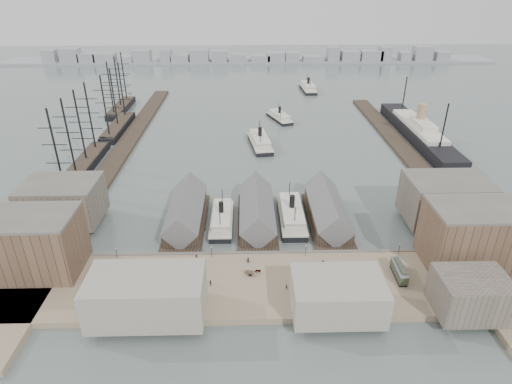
{
  "coord_description": "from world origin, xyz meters",
  "views": [
    {
      "loc": [
        -3.66,
        -119.05,
        83.01
      ],
      "look_at": [
        0.0,
        30.0,
        6.0
      ],
      "focal_mm": 30.0,
      "sensor_mm": 36.0,
      "label": 1
    }
  ],
  "objects_px": {
    "horse_cart_left": "(134,268)",
    "horse_cart_center": "(255,272)",
    "tram": "(399,271)",
    "ocean_steamer": "(418,131)",
    "ferry_docked_west": "(222,218)",
    "horse_cart_right": "(308,289)"
  },
  "relations": [
    {
      "from": "ferry_docked_west",
      "to": "tram",
      "type": "relative_size",
      "value": 2.53
    },
    {
      "from": "ferry_docked_west",
      "to": "ocean_steamer",
      "type": "bearing_deg",
      "value": 40.11
    },
    {
      "from": "tram",
      "to": "horse_cart_right",
      "type": "height_order",
      "value": "tram"
    },
    {
      "from": "tram",
      "to": "ocean_steamer",
      "type": "bearing_deg",
      "value": 69.0
    },
    {
      "from": "tram",
      "to": "horse_cart_right",
      "type": "distance_m",
      "value": 28.46
    },
    {
      "from": "ferry_docked_west",
      "to": "horse_cart_right",
      "type": "distance_m",
      "value": 48.5
    },
    {
      "from": "horse_cart_left",
      "to": "horse_cart_center",
      "type": "height_order",
      "value": "horse_cart_left"
    },
    {
      "from": "ocean_steamer",
      "to": "horse_cart_left",
      "type": "relative_size",
      "value": 20.84
    },
    {
      "from": "ferry_docked_west",
      "to": "horse_cart_center",
      "type": "bearing_deg",
      "value": -70.27
    },
    {
      "from": "ferry_docked_west",
      "to": "horse_cart_left",
      "type": "distance_m",
      "value": 39.08
    },
    {
      "from": "horse_cart_left",
      "to": "ferry_docked_west",
      "type": "bearing_deg",
      "value": -38.69
    },
    {
      "from": "ferry_docked_west",
      "to": "ocean_steamer",
      "type": "distance_m",
      "value": 137.3
    },
    {
      "from": "horse_cart_center",
      "to": "horse_cart_left",
      "type": "bearing_deg",
      "value": 98.76
    },
    {
      "from": "ocean_steamer",
      "to": "horse_cart_center",
      "type": "xyz_separation_m",
      "value": [
        -93.31,
        -121.03,
        -1.4
      ]
    },
    {
      "from": "horse_cart_center",
      "to": "horse_cart_right",
      "type": "bearing_deg",
      "value": -105.51
    },
    {
      "from": "tram",
      "to": "horse_cart_center",
      "type": "bearing_deg",
      "value": 178.24
    },
    {
      "from": "horse_cart_left",
      "to": "horse_cart_center",
      "type": "relative_size",
      "value": 0.94
    },
    {
      "from": "tram",
      "to": "horse_cart_left",
      "type": "xyz_separation_m",
      "value": [
        -79.61,
        5.11,
        -1.07
      ]
    },
    {
      "from": "ocean_steamer",
      "to": "tram",
      "type": "relative_size",
      "value": 9.28
    },
    {
      "from": "horse_cart_left",
      "to": "horse_cart_center",
      "type": "distance_m",
      "value": 37.1
    },
    {
      "from": "ocean_steamer",
      "to": "horse_cart_left",
      "type": "bearing_deg",
      "value": -137.78
    },
    {
      "from": "ferry_docked_west",
      "to": "tram",
      "type": "bearing_deg",
      "value": -32.72
    }
  ]
}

